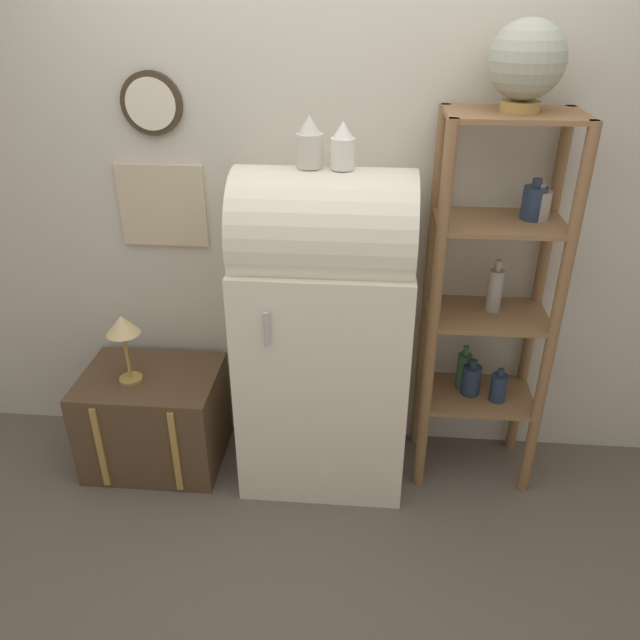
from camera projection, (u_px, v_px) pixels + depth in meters
The scene contains 9 objects.
ground_plane at pixel (319, 503), 2.95m from camera, with size 12.00×12.00×0.00m, color #60564C.
wall_back at pixel (329, 189), 2.82m from camera, with size 7.00×0.09×2.70m.
refrigerator at pixel (324, 332), 2.83m from camera, with size 0.76×0.59×1.52m.
suitcase_trunk at pixel (155, 418), 3.13m from camera, with size 0.66×0.51×0.50m.
shelf_unit at pixel (492, 295), 2.75m from camera, with size 0.55×0.37×1.74m.
globe at pixel (527, 61), 2.30m from camera, with size 0.29×0.29×0.33m.
vase_left at pixel (310, 143), 2.44m from camera, with size 0.11×0.11×0.20m.
vase_center at pixel (343, 147), 2.42m from camera, with size 0.10×0.10×0.18m.
desk_lamp at pixel (123, 330), 2.85m from camera, with size 0.16×0.16×0.35m.
Camera 1 is at (0.19, -2.19, 2.15)m, focal length 35.00 mm.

